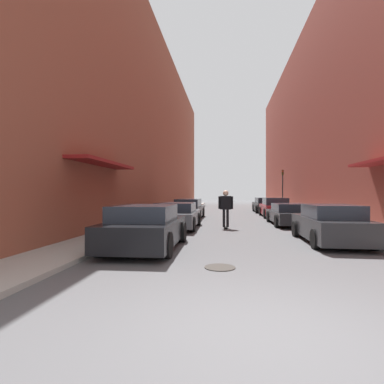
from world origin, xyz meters
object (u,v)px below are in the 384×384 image
(parked_car_left_2, at_px, (189,209))
(traffic_light, at_px, (283,186))
(parked_car_right_1, at_px, (289,214))
(parked_car_right_0, at_px, (330,224))
(manhole_cover, at_px, (220,267))
(parked_car_left_1, at_px, (176,216))
(parked_car_right_3, at_px, (266,205))
(parked_car_left_0, at_px, (146,227))
(skateboarder, at_px, (226,205))
(parked_car_right_2, at_px, (275,208))

(parked_car_left_2, xyz_separation_m, traffic_light, (7.43, 7.38, 1.72))
(parked_car_right_1, relative_size, traffic_light, 1.29)
(parked_car_right_0, xyz_separation_m, manhole_cover, (-3.65, -3.88, -0.62))
(parked_car_left_1, height_order, parked_car_right_3, parked_car_right_3)
(parked_car_left_0, xyz_separation_m, parked_car_right_0, (5.94, 1.84, -0.02))
(parked_car_left_2, bearing_deg, skateboarder, -65.22)
(parked_car_right_3, bearing_deg, parked_car_right_1, -90.68)
(parked_car_left_2, height_order, manhole_cover, parked_car_left_2)
(parked_car_right_1, xyz_separation_m, parked_car_right_2, (0.06, 5.27, 0.10))
(parked_car_right_0, xyz_separation_m, parked_car_right_1, (-0.17, 5.82, -0.06))
(parked_car_left_2, relative_size, parked_car_right_3, 1.03)
(parked_car_left_0, xyz_separation_m, parked_car_right_2, (5.83, 12.94, 0.01))
(parked_car_right_2, relative_size, skateboarder, 2.47)
(parked_car_left_1, height_order, traffic_light, traffic_light)
(parked_car_right_1, bearing_deg, manhole_cover, -109.71)
(parked_car_left_1, relative_size, parked_car_right_2, 0.97)
(parked_car_right_3, relative_size, skateboarder, 2.52)
(parked_car_right_1, distance_m, parked_car_right_2, 5.27)
(parked_car_right_0, height_order, traffic_light, traffic_light)
(parked_car_left_2, distance_m, parked_car_right_2, 6.23)
(skateboarder, xyz_separation_m, manhole_cover, (-0.11, -7.62, -1.12))
(parked_car_right_0, bearing_deg, skateboarder, 133.47)
(parked_car_left_2, height_order, skateboarder, skateboarder)
(parked_car_left_1, bearing_deg, parked_car_right_3, 65.48)
(parked_car_left_2, distance_m, manhole_cover, 13.20)
(skateboarder, bearing_deg, parked_car_right_1, 31.75)
(parked_car_right_3, bearing_deg, traffic_light, 1.97)
(parked_car_right_0, bearing_deg, parked_car_left_0, -162.77)
(parked_car_right_3, distance_m, skateboarder, 13.16)
(parked_car_right_0, distance_m, manhole_cover, 5.37)
(parked_car_left_0, distance_m, traffic_light, 19.80)
(parked_car_left_0, relative_size, parked_car_right_3, 0.93)
(parked_car_left_0, relative_size, parked_car_left_2, 0.91)
(parked_car_left_1, bearing_deg, parked_car_left_2, 91.09)
(manhole_cover, bearing_deg, parked_car_left_0, 138.25)
(manhole_cover, bearing_deg, traffic_light, 76.03)
(parked_car_left_0, relative_size, parked_car_right_0, 1.00)
(parked_car_right_2, relative_size, parked_car_right_3, 0.98)
(skateboarder, bearing_deg, parked_car_left_0, -113.22)
(parked_car_left_0, relative_size, parked_car_left_1, 0.98)
(parked_car_left_2, relative_size, parked_car_right_0, 1.11)
(parked_car_right_2, distance_m, parked_car_right_3, 5.33)
(skateboarder, bearing_deg, manhole_cover, -90.81)
(parked_car_left_0, xyz_separation_m, manhole_cover, (2.29, -2.04, -0.64))
(parked_car_right_1, bearing_deg, parked_car_left_0, -126.94)
(parked_car_left_1, height_order, parked_car_left_2, parked_car_left_2)
(parked_car_right_1, bearing_deg, skateboarder, -148.25)
(parked_car_right_0, height_order, manhole_cover, parked_car_right_0)
(parked_car_right_2, xyz_separation_m, traffic_light, (1.52, 5.38, 1.69))
(manhole_cover, bearing_deg, skateboarder, 89.19)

